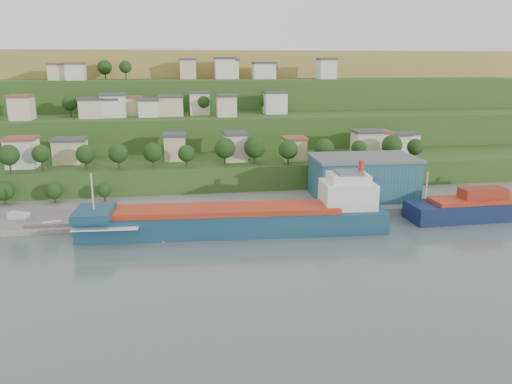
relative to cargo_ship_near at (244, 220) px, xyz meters
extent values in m
plane|color=#495956|center=(-2.51, -7.53, -3.17)|extent=(500.00, 500.00, 0.00)
cube|color=slate|center=(17.49, 20.47, -3.17)|extent=(220.00, 26.00, 4.00)
cube|color=slate|center=(-57.51, 14.47, -3.17)|extent=(40.00, 18.00, 2.40)
cube|color=#284719|center=(-2.51, 48.47, -3.17)|extent=(260.00, 32.00, 20.00)
cube|color=#284719|center=(-2.51, 78.47, -3.17)|extent=(280.00, 32.00, 44.00)
cube|color=#284719|center=(-2.51, 108.47, -3.17)|extent=(300.00, 32.00, 70.00)
cube|color=olive|center=(-2.51, 182.47, -3.17)|extent=(360.00, 120.00, 96.00)
cube|color=silver|center=(-64.70, 44.45, 11.17)|extent=(8.85, 8.50, 8.69)
cube|color=brown|center=(-64.70, 44.45, 15.96)|extent=(9.45, 9.10, 0.90)
cube|color=#D0BF86|center=(-51.15, 49.50, 10.51)|extent=(9.98, 8.81, 7.37)
cube|color=#3F3F44|center=(-51.15, 49.50, 14.65)|extent=(10.58, 9.41, 0.90)
cube|color=#D0BF86|center=(-17.09, 49.43, 10.92)|extent=(7.03, 8.10, 8.18)
cube|color=#3F3F44|center=(-17.09, 49.43, 15.45)|extent=(7.63, 8.70, 0.90)
cube|color=beige|center=(3.03, 44.95, 11.24)|extent=(7.11, 8.55, 8.83)
cube|color=#3F3F44|center=(3.03, 44.95, 16.10)|extent=(7.71, 9.15, 0.90)
cube|color=#D0BF86|center=(23.03, 43.77, 10.26)|extent=(7.26, 8.38, 6.86)
cube|color=brown|center=(23.03, 43.77, 14.14)|extent=(7.86, 8.98, 0.90)
cube|color=beige|center=(50.11, 46.26, 10.99)|extent=(9.61, 7.63, 8.33)
cube|color=#3F3F44|center=(50.11, 46.26, 15.61)|extent=(10.21, 8.23, 0.90)
cube|color=beige|center=(56.07, 52.18, 10.44)|extent=(9.25, 8.50, 7.23)
cube|color=brown|center=(56.07, 52.18, 14.50)|extent=(9.85, 9.10, 0.90)
cube|color=silver|center=(64.68, 53.21, 9.92)|extent=(7.56, 8.69, 6.18)
cube|color=#3F3F44|center=(64.68, 53.21, 13.45)|extent=(8.16, 9.29, 0.90)
cube|color=silver|center=(67.12, 53.16, 10.03)|extent=(9.56, 7.52, 6.40)
cube|color=#3F3F44|center=(67.12, 53.16, 13.68)|extent=(10.16, 8.12, 0.90)
cube|color=beige|center=(-71.50, 73.01, 22.86)|extent=(7.41, 8.41, 8.07)
cube|color=brown|center=(-71.50, 73.01, 27.34)|extent=(8.01, 9.01, 0.90)
cube|color=beige|center=(-47.50, 75.67, 22.16)|extent=(8.44, 7.92, 6.66)
cube|color=#3F3F44|center=(-47.50, 75.67, 25.94)|extent=(9.04, 8.52, 0.90)
cube|color=beige|center=(-41.69, 77.36, 22.04)|extent=(7.88, 7.73, 6.43)
cube|color=#3F3F44|center=(-41.69, 77.36, 25.71)|extent=(8.48, 8.33, 0.90)
cube|color=silver|center=(-39.61, 77.81, 22.86)|extent=(9.08, 8.87, 8.06)
cube|color=#3F3F44|center=(-39.61, 77.81, 27.34)|extent=(9.68, 9.47, 0.90)
cube|color=#D0BF86|center=(-33.21, 82.52, 22.17)|extent=(7.98, 7.44, 6.69)
cube|color=brown|center=(-33.21, 82.52, 25.96)|extent=(8.58, 8.04, 0.90)
cube|color=silver|center=(-26.53, 77.72, 21.84)|extent=(7.57, 8.79, 6.02)
cube|color=#3F3F44|center=(-26.53, 77.72, 25.30)|extent=(8.17, 9.39, 0.90)
cube|color=#D0BF86|center=(-18.11, 78.83, 22.39)|extent=(9.19, 7.65, 7.12)
cube|color=#3F3F44|center=(-18.11, 78.83, 26.40)|extent=(9.79, 8.25, 0.90)
cube|color=beige|center=(-6.89, 82.28, 22.98)|extent=(7.70, 7.96, 8.31)
cube|color=#3F3F44|center=(-6.89, 82.28, 27.58)|extent=(8.30, 8.56, 0.90)
cube|color=beige|center=(3.04, 73.30, 22.57)|extent=(7.29, 7.64, 7.49)
cube|color=#3F3F44|center=(3.04, 73.30, 26.77)|extent=(7.89, 8.24, 0.90)
cube|color=silver|center=(23.72, 81.19, 22.90)|extent=(8.80, 7.35, 8.15)
cube|color=#3F3F44|center=(23.72, 81.19, 27.43)|extent=(9.40, 7.95, 0.90)
cube|color=beige|center=(-64.75, 107.40, 34.96)|extent=(7.69, 8.78, 6.26)
cube|color=brown|center=(-64.75, 107.40, 38.53)|extent=(8.29, 9.38, 0.90)
cube|color=silver|center=(-57.45, 104.43, 35.08)|extent=(7.36, 8.08, 6.51)
cube|color=brown|center=(-57.45, 104.43, 38.79)|extent=(7.96, 8.68, 0.90)
cube|color=#D0BF86|center=(-10.30, 113.33, 35.97)|extent=(7.06, 7.04, 8.29)
cube|color=#3F3F44|center=(-10.30, 113.33, 40.57)|extent=(7.66, 7.64, 0.90)
cube|color=silver|center=(6.36, 112.15, 36.19)|extent=(8.88, 7.59, 8.72)
cube|color=#3F3F44|center=(6.36, 112.15, 41.00)|extent=(9.48, 8.19, 0.90)
cube|color=beige|center=(7.93, 113.61, 35.87)|extent=(9.20, 7.85, 8.08)
cube|color=#3F3F44|center=(7.93, 113.61, 40.36)|extent=(9.80, 8.45, 0.90)
cube|color=silver|center=(24.10, 110.42, 35.17)|extent=(9.92, 7.95, 6.69)
cube|color=#3F3F44|center=(24.10, 110.42, 38.97)|extent=(10.52, 8.55, 0.90)
cube|color=silver|center=(52.39, 106.13, 36.04)|extent=(7.55, 7.61, 8.43)
cube|color=#3F3F44|center=(52.39, 106.13, 40.71)|extent=(8.15, 8.21, 0.90)
cylinder|color=#382619|center=(-65.83, 35.05, 8.77)|extent=(0.50, 0.50, 3.88)
sphere|color=black|center=(-65.83, 35.05, 12.41)|extent=(6.21, 6.21, 6.21)
cylinder|color=#382619|center=(-57.41, 37.95, 8.70)|extent=(0.50, 0.50, 3.75)
sphere|color=black|center=(-57.41, 37.95, 12.07)|extent=(5.44, 5.44, 5.44)
cylinder|color=#382619|center=(-44.46, 38.02, 8.38)|extent=(0.50, 0.50, 3.11)
sphere|color=black|center=(-44.46, 38.02, 11.54)|extent=(5.81, 5.81, 5.81)
cylinder|color=#382619|center=(-34.46, 36.81, 8.48)|extent=(0.50, 0.50, 3.30)
sphere|color=black|center=(-34.46, 36.81, 11.78)|extent=(5.99, 5.99, 5.99)
cylinder|color=#382619|center=(-24.00, 38.15, 8.36)|extent=(0.50, 0.50, 3.06)
sphere|color=black|center=(-24.00, 38.15, 11.57)|extent=(6.13, 6.13, 6.13)
cylinder|color=#382619|center=(-13.51, 37.01, 8.22)|extent=(0.50, 0.50, 2.79)
sphere|color=black|center=(-13.51, 37.01, 11.10)|extent=(5.39, 5.39, 5.39)
cylinder|color=#382619|center=(-1.14, 38.19, 8.64)|extent=(0.50, 0.50, 3.62)
sphere|color=black|center=(-1.14, 38.19, 12.30)|extent=(6.73, 6.73, 6.73)
cylinder|color=#382619|center=(8.65, 38.25, 8.57)|extent=(0.50, 0.50, 3.49)
sphere|color=black|center=(8.65, 38.25, 12.23)|extent=(6.94, 6.94, 6.94)
cylinder|color=#382619|center=(19.05, 34.77, 8.51)|extent=(0.50, 0.50, 3.37)
sphere|color=black|center=(19.05, 34.77, 11.93)|extent=(6.30, 6.30, 6.30)
cylinder|color=#382619|center=(31.28, 35.49, 8.40)|extent=(0.50, 0.50, 3.15)
sphere|color=black|center=(31.28, 35.49, 11.76)|extent=(6.46, 6.46, 6.46)
cylinder|color=#382619|center=(43.65, 36.95, 8.41)|extent=(0.50, 0.50, 3.16)
sphere|color=black|center=(43.65, 36.95, 11.40)|extent=(5.13, 5.13, 5.13)
cylinder|color=#382619|center=(55.03, 36.28, 8.55)|extent=(0.50, 0.50, 3.44)
sphere|color=black|center=(55.03, 36.28, 12.15)|extent=(6.87, 6.87, 6.87)
cylinder|color=#382619|center=(63.51, 36.44, 8.31)|extent=(0.50, 0.50, 2.96)
sphere|color=black|center=(63.51, 36.44, 11.31)|extent=(5.54, 5.54, 5.54)
cylinder|color=#382619|center=(-5.39, 78.92, 20.78)|extent=(0.50, 0.50, 3.91)
sphere|color=black|center=(-5.39, 78.92, 24.08)|extent=(4.88, 4.88, 4.88)
cylinder|color=#382619|center=(28.39, 111.09, 33.78)|extent=(0.50, 0.50, 3.92)
sphere|color=black|center=(28.39, 111.09, 37.00)|extent=(4.58, 4.58, 4.58)
cylinder|color=#382619|center=(-36.94, 104.60, 33.84)|extent=(0.50, 0.50, 4.02)
sphere|color=black|center=(-36.94, 104.60, 37.30)|extent=(5.27, 5.27, 5.27)
cylinder|color=#382619|center=(-47.02, 116.35, 33.54)|extent=(0.50, 0.50, 3.43)
sphere|color=black|center=(-47.02, 116.35, 37.02)|extent=(6.39, 6.39, 6.39)
cylinder|color=#382619|center=(21.09, 85.20, 20.48)|extent=(0.50, 0.50, 3.30)
sphere|color=black|center=(21.09, 85.20, 23.87)|extent=(6.34, 6.34, 6.34)
cylinder|color=#382619|center=(-56.30, 81.21, 20.66)|extent=(0.50, 0.50, 3.66)
sphere|color=black|center=(-56.30, 81.21, 24.11)|extent=(5.89, 5.89, 5.89)
cube|color=#132B48|center=(-2.55, 0.00, -1.52)|extent=(77.88, 16.82, 7.73)
cube|color=#A82E16|center=(-4.76, 0.00, 3.01)|extent=(57.91, 13.41, 1.32)
cube|color=#132B48|center=(-36.78, 0.00, 3.45)|extent=(9.55, 12.66, 2.21)
cube|color=silver|center=(27.26, 0.00, 5.66)|extent=(13.90, 11.83, 6.62)
cube|color=silver|center=(27.26, 0.00, 10.08)|extent=(10.46, 9.42, 2.21)
cube|color=#595B5E|center=(27.26, 0.00, 11.51)|extent=(7.02, 7.02, 0.66)
cylinder|color=#A82E16|center=(30.57, 0.00, 12.84)|extent=(1.40, 1.40, 3.31)
cylinder|color=silver|center=(-36.78, 0.00, 8.97)|extent=(0.42, 0.42, 8.83)
cube|color=silver|center=(-33.47, 0.00, 1.02)|extent=(16.19, 13.39, 0.28)
cube|color=#A82E16|center=(75.30, 1.56, 2.19)|extent=(46.47, 9.69, 1.05)
cylinder|color=silver|center=(50.06, 1.56, 6.82)|extent=(0.34, 0.34, 7.36)
cube|color=maroon|center=(66.89, 1.56, 4.08)|extent=(12.74, 5.55, 2.73)
cube|color=#205261|center=(39.30, 20.63, 4.83)|extent=(30.55, 18.92, 12.00)
cube|color=#595B5E|center=(39.30, 20.63, 11.23)|extent=(31.58, 19.95, 0.80)
cube|color=silver|center=(-58.39, 13.77, -0.68)|extent=(6.00, 4.43, 2.59)
cube|color=silver|center=(-49.31, 9.74, -1.53)|extent=(4.67, 2.72, 0.88)
cube|color=orange|center=(-19.00, -4.60, -3.05)|extent=(3.38, 0.94, 0.25)
sphere|color=#3F3F44|center=(-19.00, -4.60, -2.63)|extent=(0.58, 0.58, 0.58)
cube|color=gold|center=(1.33, -5.48, -3.05)|extent=(3.36, 1.85, 0.25)
sphere|color=#3F3F44|center=(1.33, -5.48, -2.62)|extent=(0.59, 0.59, 0.59)
camera|label=1|loc=(-15.97, -120.51, 38.78)|focal=35.00mm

